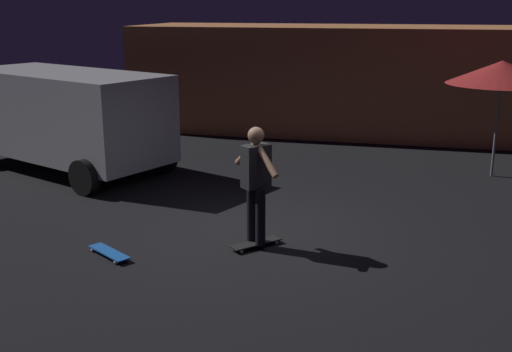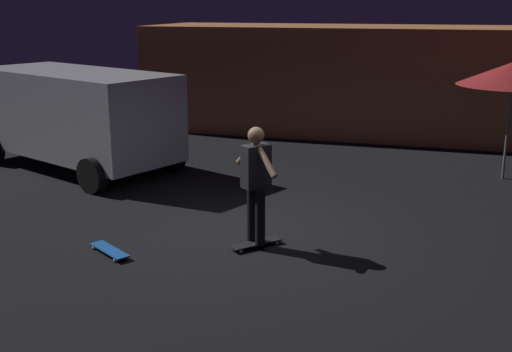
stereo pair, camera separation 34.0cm
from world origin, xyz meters
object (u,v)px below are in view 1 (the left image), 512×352
(skateboard_ridden, at_px, (256,243))
(skater, at_px, (256,177))
(parked_van, at_px, (66,114))
(skateboard_spare, at_px, (109,252))
(patio_umbrella, at_px, (502,72))

(skateboard_ridden, xyz_separation_m, skater, (0.00, 0.00, 0.98))
(parked_van, distance_m, skater, 5.89)
(skateboard_spare, bearing_deg, skateboard_ridden, 23.85)
(parked_van, relative_size, skater, 2.98)
(parked_van, distance_m, skateboard_ridden, 5.99)
(patio_umbrella, bearing_deg, parked_van, -169.54)
(skateboard_spare, xyz_separation_m, skater, (1.87, 0.83, 0.98))
(patio_umbrella, relative_size, skateboard_ridden, 3.21)
(parked_van, relative_size, patio_umbrella, 2.16)
(skateboard_spare, distance_m, skater, 2.27)
(patio_umbrella, xyz_separation_m, skater, (-3.67, -4.89, -1.04))
(skateboard_spare, bearing_deg, patio_umbrella, 45.87)
(parked_van, distance_m, skateboard_spare, 5.23)
(skateboard_spare, height_order, skater, skater)
(skateboard_ridden, bearing_deg, skateboard_spare, -156.15)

